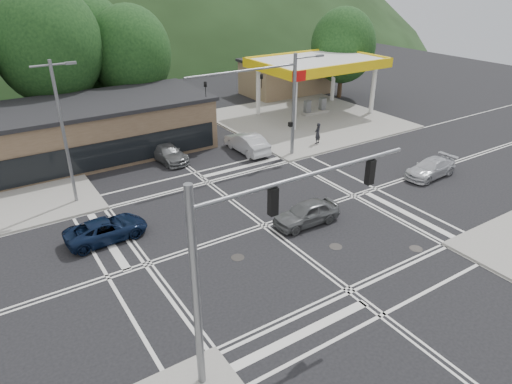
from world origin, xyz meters
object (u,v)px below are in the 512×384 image
car_grey_center (307,213)px  pedestrian (318,133)px  car_queue_a (247,143)px  car_blue_west (106,229)px  car_silver_east (431,168)px  car_queue_b (185,127)px  car_northbound (167,152)px

car_grey_center → pedestrian: 13.55m
car_queue_a → pedestrian: bearing=161.8°
pedestrian → car_blue_west: bearing=-4.1°
car_blue_west → car_silver_east: size_ratio=1.01×
car_grey_center → car_silver_east: car_grey_center is taller
car_queue_b → car_northbound: (-3.67, -4.60, -0.13)m
car_silver_east → car_queue_a: car_queue_a is taller
car_silver_east → car_queue_b: car_queue_b is taller
car_blue_west → car_grey_center: 11.37m
car_queue_a → pedestrian: size_ratio=2.64×
car_northbound → car_queue_a: bearing=-24.3°
car_silver_east → car_northbound: bearing=-135.6°
car_queue_a → car_silver_east: bearing=126.6°
car_queue_a → car_northbound: 6.52m
car_blue_west → pedestrian: bearing=-77.1°
car_queue_b → pedestrian: bearing=133.9°
car_blue_west → car_northbound: size_ratio=0.98×
car_queue_b → car_queue_a: bearing=110.3°
car_blue_west → car_queue_b: 17.57m
car_silver_east → car_queue_a: size_ratio=0.92×
car_silver_east → car_northbound: 19.82m
car_blue_west → car_queue_b: car_queue_b is taller
car_grey_center → car_queue_a: bearing=165.6°
car_grey_center → car_queue_b: size_ratio=0.88×
pedestrian → car_silver_east: bearing=86.3°
car_northbound → pedestrian: pedestrian is taller
car_grey_center → car_queue_a: car_queue_a is taller
car_silver_east → car_northbound: car_northbound is taller
car_queue_a → car_queue_b: 6.93m
car_northbound → pedestrian: bearing=-25.1°
car_queue_a → car_grey_center: bearing=74.3°
car_grey_center → car_northbound: (-2.98, 13.71, -0.04)m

